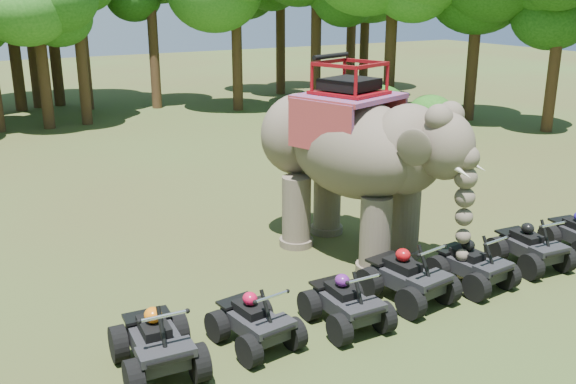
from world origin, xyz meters
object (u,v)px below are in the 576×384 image
atv_0 (157,334)px  elephant (351,158)px  atv_2 (346,296)px  atv_3 (408,270)px  atv_1 (255,314)px  atv_5 (531,241)px  atv_4 (473,258)px

atv_0 → elephant: bearing=29.2°
atv_2 → atv_3: (1.72, 0.25, 0.05)m
atv_1 → atv_3: size_ratio=0.90×
atv_1 → atv_2: bearing=-14.7°
atv_5 → atv_4: bearing=-173.4°
elephant → atv_3: (-0.50, -2.83, -1.70)m
atv_3 → atv_0: bearing=171.6°
atv_1 → atv_5: (7.18, -0.07, 0.03)m
atv_3 → atv_5: (3.61, -0.08, -0.04)m
atv_3 → atv_5: bearing=-9.0°
elephant → atv_5: size_ratio=3.31×
atv_0 → atv_2: 3.67m
atv_3 → atv_1: bearing=172.4°
atv_2 → atv_0: bearing=176.2°
elephant → atv_2: (-2.22, -3.08, -1.76)m
atv_1 → atv_4: 5.25m
atv_1 → atv_5: atv_5 is taller
atv_1 → atv_3: (3.56, 0.01, 0.07)m
atv_4 → atv_0: bearing=172.7°
elephant → atv_5: 4.61m
elephant → atv_2: elephant is taller
atv_0 → atv_2: bearing=-0.9°
atv_0 → atv_3: atv_0 is taller
atv_1 → atv_2: (1.84, -0.24, 0.02)m
atv_0 → atv_5: (8.99, -0.15, -0.04)m
elephant → atv_0: size_ratio=3.10×
atv_0 → atv_4: atv_0 is taller
atv_2 → atv_4: (3.41, 0.10, 0.01)m
atv_0 → atv_4: size_ratio=1.07×
atv_3 → elephant: bearing=72.4°
atv_2 → atv_5: bearing=2.8°
atv_3 → atv_4: 1.69m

